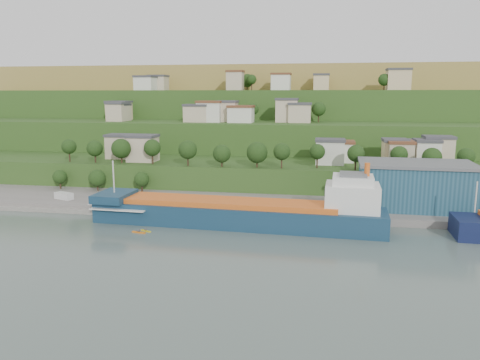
% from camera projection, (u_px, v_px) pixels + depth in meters
% --- Properties ---
extents(ground, '(500.00, 500.00, 0.00)m').
position_uv_depth(ground, '(222.00, 236.00, 111.86)').
color(ground, '#4D5D58').
rests_on(ground, ground).
extents(quay, '(220.00, 26.00, 4.00)m').
position_uv_depth(quay, '(310.00, 211.00, 135.60)').
color(quay, slate).
rests_on(quay, ground).
extents(pebble_beach, '(40.00, 18.00, 2.40)m').
position_uv_depth(pebble_beach, '(61.00, 205.00, 142.48)').
color(pebble_beach, slate).
rests_on(pebble_beach, ground).
extents(hillside, '(360.00, 210.70, 96.00)m').
position_uv_depth(hillside, '(282.00, 151.00, 275.22)').
color(hillside, '#284719').
rests_on(hillside, ground).
extents(cargo_ship_near, '(75.52, 15.21, 19.29)m').
position_uv_depth(cargo_ship_near, '(246.00, 214.00, 119.96)').
color(cargo_ship_near, '#133247').
rests_on(cargo_ship_near, ground).
extents(warehouse, '(31.63, 20.04, 12.80)m').
position_uv_depth(warehouse, '(415.00, 185.00, 130.69)').
color(warehouse, '#1B4153').
rests_on(warehouse, quay).
extents(caravan, '(6.46, 4.46, 2.78)m').
position_uv_depth(caravan, '(64.00, 197.00, 141.86)').
color(caravan, silver).
rests_on(caravan, pebble_beach).
extents(dinghy, '(4.42, 1.99, 0.86)m').
position_uv_depth(dinghy, '(96.00, 205.00, 135.44)').
color(dinghy, silver).
rests_on(dinghy, pebble_beach).
extents(kayak_orange, '(3.65, 1.31, 0.90)m').
position_uv_depth(kayak_orange, '(139.00, 232.00, 114.34)').
color(kayak_orange, '#CE6512').
rests_on(kayak_orange, ground).
extents(kayak_yellow, '(3.06, 1.79, 0.78)m').
position_uv_depth(kayak_yellow, '(146.00, 230.00, 115.62)').
color(kayak_yellow, gold).
rests_on(kayak_yellow, ground).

